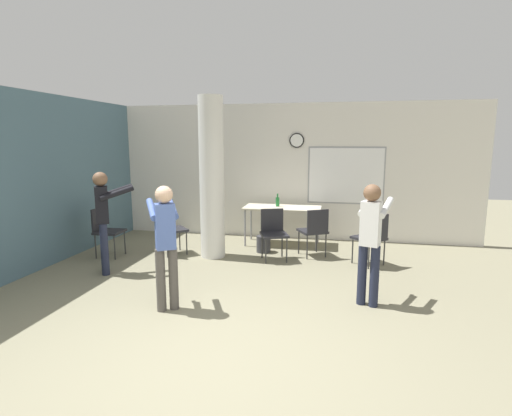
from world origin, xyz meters
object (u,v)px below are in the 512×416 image
object	(u,v)px
bottle_on_table	(278,201)
chair_mid_room	(372,235)
folding_table	(282,210)
chair_by_left_wall	(106,228)
person_playing_front	(165,238)
chair_table_front	(273,230)
person_watching_back	(104,215)
chair_table_right	(314,229)
person_playing_side	(371,235)
chair_near_pillar	(169,227)

from	to	relation	value
bottle_on_table	chair_mid_room	bearing A→B (deg)	-32.69
folding_table	chair_by_left_wall	world-z (taller)	chair_by_left_wall
person_playing_front	chair_table_front	bearing A→B (deg)	68.39
bottle_on_table	person_watching_back	xyz separation A→B (m)	(-2.32, -2.36, 0.08)
bottle_on_table	chair_by_left_wall	world-z (taller)	bottle_on_table
chair_by_left_wall	chair_mid_room	distance (m)	4.61
chair_table_right	person_watching_back	size ratio (longest dim) A/B	0.55
chair_table_right	person_watching_back	xyz separation A→B (m)	(-3.10, -1.56, 0.42)
chair_by_left_wall	folding_table	bearing A→B (deg)	26.21
bottle_on_table	chair_table_front	xyz separation A→B (m)	(0.10, -1.09, -0.34)
folding_table	person_playing_side	size ratio (longest dim) A/B	0.98
chair_by_left_wall	person_watching_back	world-z (taller)	person_watching_back
chair_table_front	person_playing_front	world-z (taller)	person_playing_front
chair_mid_room	chair_near_pillar	size ratio (longest dim) A/B	1.00
chair_table_right	chair_table_front	bearing A→B (deg)	-157.18
chair_near_pillar	person_watching_back	xyz separation A→B (m)	(-0.53, -1.18, 0.42)
folding_table	bottle_on_table	distance (m)	0.20
person_playing_side	person_watching_back	bearing A→B (deg)	173.75
folding_table	chair_table_right	bearing A→B (deg)	-47.32
person_watching_back	person_playing_front	bearing A→B (deg)	-35.79
chair_near_pillar	person_watching_back	size ratio (longest dim) A/B	0.55
chair_near_pillar	person_watching_back	bearing A→B (deg)	-114.17
bottle_on_table	chair_table_front	world-z (taller)	bottle_on_table
chair_mid_room	chair_table_front	bearing A→B (deg)	178.78
folding_table	chair_near_pillar	world-z (taller)	chair_near_pillar
folding_table	person_watching_back	size ratio (longest dim) A/B	0.95
bottle_on_table	chair_by_left_wall	size ratio (longest dim) A/B	0.29
chair_by_left_wall	chair_table_front	xyz separation A→B (m)	(2.94, 0.44, 0.00)
chair_near_pillar	person_playing_side	xyz separation A→B (m)	(3.37, -1.61, 0.39)
person_playing_front	person_playing_side	bearing A→B (deg)	14.94
person_playing_side	person_playing_front	xyz separation A→B (m)	(-2.41, -0.64, -0.00)
chair_mid_room	bottle_on_table	bearing A→B (deg)	147.31
folding_table	chair_table_right	world-z (taller)	chair_table_right
folding_table	chair_by_left_wall	bearing A→B (deg)	-153.79
folding_table	chair_table_right	xyz separation A→B (m)	(0.67, -0.73, -0.19)
person_watching_back	chair_mid_room	bearing A→B (deg)	16.96
bottle_on_table	person_playing_side	bearing A→B (deg)	-60.44
chair_mid_room	person_playing_side	xyz separation A→B (m)	(-0.16, -1.67, 0.39)
chair_near_pillar	person_playing_side	world-z (taller)	person_playing_side
person_playing_side	person_watching_back	size ratio (longest dim) A/B	0.97
chair_table_right	chair_near_pillar	xyz separation A→B (m)	(-2.57, -0.38, 0.00)
bottle_on_table	chair_table_front	size ratio (longest dim) A/B	0.29
chair_table_front	person_playing_side	xyz separation A→B (m)	(1.48, -1.70, 0.39)
chair_near_pillar	bottle_on_table	bearing A→B (deg)	33.44
chair_mid_room	person_watching_back	world-z (taller)	person_watching_back
bottle_on_table	chair_table_front	distance (m)	1.14
chair_near_pillar	person_watching_back	world-z (taller)	person_watching_back
chair_table_right	person_playing_side	world-z (taller)	person_playing_side
person_playing_front	bottle_on_table	bearing A→B (deg)	76.36
chair_table_right	person_playing_front	distance (m)	3.11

